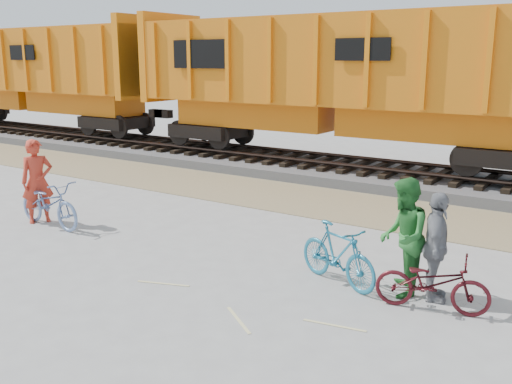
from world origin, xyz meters
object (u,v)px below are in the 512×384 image
hopper_car_left (36,72)px  bicycle_teal (338,254)px  hopper_car_center (339,78)px  bicycle_blue (49,204)px  bicycle_maroon (432,283)px  person_solo (37,181)px  person_man (403,237)px  person_woman (436,247)px

hopper_car_left → bicycle_teal: 20.86m
hopper_car_left → hopper_car_center: 15.00m
hopper_car_center → bicycle_blue: (-2.66, -8.73, -2.49)m
bicycle_maroon → person_solo: person_solo is taller
bicycle_teal → person_man: size_ratio=0.91×
bicycle_blue → bicycle_maroon: size_ratio=1.21×
bicycle_maroon → hopper_car_left: bearing=55.5°
bicycle_teal → bicycle_maroon: 1.60m
hopper_car_center → person_solo: bearing=-110.1°
person_solo → person_woman: person_solo is taller
person_solo → person_man: (8.17, 0.63, -0.02)m
hopper_car_left → bicycle_blue: 15.32m
bicycle_maroon → bicycle_blue: bearing=80.2°
person_solo → person_woman: (8.66, 0.67, -0.10)m
hopper_car_center → person_man: size_ratio=7.58×
bicycle_blue → bicycle_maroon: 8.27m
person_solo → bicycle_blue: bearing=-73.8°
person_solo → person_man: person_solo is taller
bicycle_teal → person_man: 1.10m
bicycle_blue → bicycle_teal: 6.69m
hopper_car_center → bicycle_maroon: size_ratio=8.62×
bicycle_blue → person_woman: (8.16, 0.77, 0.33)m
bicycle_blue → hopper_car_left: bearing=57.7°
bicycle_blue → person_woman: size_ratio=1.17×
person_man → person_solo: bearing=-105.5°
person_man → hopper_car_center: bearing=-167.9°
hopper_car_center → bicycle_blue: hopper_car_center is taller
hopper_car_left → person_solo: hopper_car_left is taller
hopper_car_center → person_woman: 9.92m
hopper_car_left → bicycle_maroon: 22.38m
bicycle_maroon → person_solo: bearing=79.4°
hopper_car_left → bicycle_teal: size_ratio=8.31×
bicycle_blue → person_man: (7.67, 0.73, 0.41)m
bicycle_blue → person_man: bearing=-81.6°
hopper_car_left → person_woman: bearing=-21.2°
person_woman → bicycle_blue: bearing=78.1°
bicycle_teal → bicycle_maroon: bearing=-75.0°
person_solo → person_man: 8.20m
bicycle_teal → person_woman: (1.49, 0.24, 0.34)m
person_solo → person_man: bearing=-58.1°
bicycle_teal → hopper_car_center: bearing=46.6°
bicycle_blue → person_man: person_man is taller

